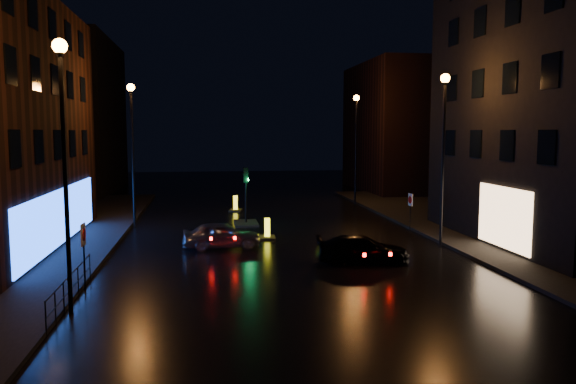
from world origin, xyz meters
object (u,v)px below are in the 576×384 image
at_px(dark_sedan, 362,249).
at_px(road_sign_right, 410,203).
at_px(silver_hatchback, 222,235).
at_px(traffic_signal, 246,216).
at_px(bollard_far, 236,208).
at_px(bollard_near, 267,234).
at_px(road_sign_left, 84,240).

xyz_separation_m(dark_sedan, road_sign_right, (4.87, 7.27, 1.00)).
bearing_deg(silver_hatchback, traffic_signal, -16.47).
relative_size(silver_hatchback, bollard_far, 2.71).
height_order(silver_hatchback, bollard_far, silver_hatchback).
xyz_separation_m(silver_hatchback, bollard_far, (1.33, 12.72, -0.40)).
bearing_deg(road_sign_right, bollard_near, 2.62).
height_order(traffic_signal, bollard_far, traffic_signal).
height_order(dark_sedan, bollard_near, dark_sedan).
bearing_deg(silver_hatchback, bollard_far, -8.83).
xyz_separation_m(traffic_signal, bollard_near, (0.78, -4.74, -0.27)).
bearing_deg(road_sign_left, traffic_signal, 63.85).
bearing_deg(bollard_far, bollard_near, -72.78).
bearing_deg(bollard_far, silver_hatchback, -84.77).
relative_size(dark_sedan, bollard_far, 2.90).
relative_size(traffic_signal, road_sign_right, 1.63).
distance_m(bollard_near, bollard_far, 10.65).
bearing_deg(dark_sedan, bollard_far, 21.28).
distance_m(bollard_near, road_sign_right, 8.51).
height_order(bollard_far, road_sign_left, road_sign_left).
bearing_deg(road_sign_right, silver_hatchback, 11.62).
relative_size(silver_hatchback, dark_sedan, 0.93).
bearing_deg(road_sign_right, bollard_far, -50.44).
bearing_deg(bollard_near, silver_hatchback, -135.25).
bearing_deg(road_sign_left, silver_hatchback, 52.79).
relative_size(traffic_signal, road_sign_left, 1.44).
height_order(silver_hatchback, road_sign_right, road_sign_right).
bearing_deg(bollard_far, dark_sedan, -63.47).
height_order(dark_sedan, road_sign_left, road_sign_left).
height_order(road_sign_left, road_sign_right, road_sign_left).
bearing_deg(dark_sedan, road_sign_right, -27.81).
height_order(dark_sedan, road_sign_right, road_sign_right).
height_order(silver_hatchback, bollard_near, silver_hatchback).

